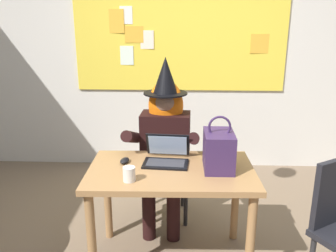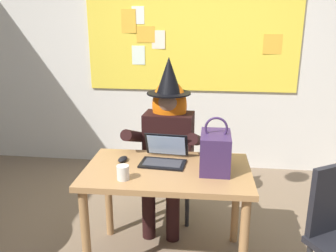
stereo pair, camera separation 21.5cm
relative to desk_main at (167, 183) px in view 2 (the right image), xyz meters
The scene contains 8 objects.
wall_back_bulletin 2.06m from the desk_main, 88.85° to the left, with size 5.97×2.06×2.95m.
desk_main is the anchor object (origin of this frame).
chair_at_desk 0.72m from the desk_main, 96.15° to the left, with size 0.45×0.45×0.90m.
person_costumed 0.61m from the desk_main, 97.13° to the left, with size 0.61×0.66×1.45m.
laptop 0.20m from the desk_main, 107.98° to the left, with size 0.34×0.30×0.20m.
computer_mouse 0.37m from the desk_main, 165.32° to the left, with size 0.06×0.10×0.03m, color black.
handbag 0.41m from the desk_main, ahead, with size 0.20×0.30×0.38m.
coffee_mug 0.37m from the desk_main, 141.73° to the right, with size 0.08×0.08×0.10m, color silver.
Camera 2 is at (0.24, -2.16, 1.72)m, focal length 37.15 mm.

